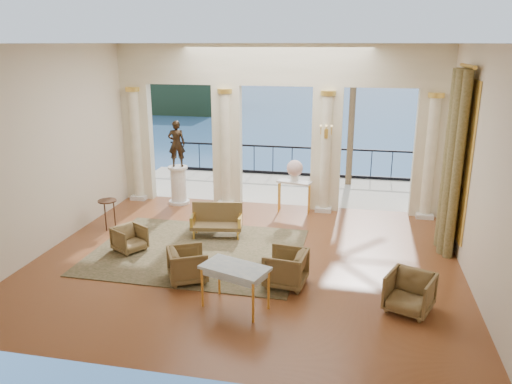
% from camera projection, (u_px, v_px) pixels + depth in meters
% --- Properties ---
extents(floor, '(9.00, 9.00, 0.00)m').
position_uv_depth(floor, '(246.00, 260.00, 10.79)').
color(floor, '#492210').
rests_on(floor, ground).
extents(room_walls, '(9.00, 9.00, 9.00)m').
position_uv_depth(room_walls, '(231.00, 138.00, 8.91)').
color(room_walls, '#EFE2C8').
rests_on(room_walls, ground).
extents(arcade, '(9.00, 0.56, 4.50)m').
position_uv_depth(arcade, '(276.00, 116.00, 13.63)').
color(arcade, beige).
rests_on(arcade, ground).
extents(terrace, '(10.00, 3.60, 0.10)m').
position_uv_depth(terrace, '(285.00, 189.00, 16.24)').
color(terrace, '#BFB49C').
rests_on(terrace, ground).
extents(balustrade, '(9.00, 0.06, 1.03)m').
position_uv_depth(balustrade, '(292.00, 164.00, 17.61)').
color(balustrade, black).
rests_on(balustrade, terrace).
extents(palm_tree, '(2.00, 2.00, 4.50)m').
position_uv_depth(palm_tree, '(355.00, 57.00, 15.42)').
color(palm_tree, '#4C3823').
rests_on(palm_tree, terrace).
extents(headland, '(22.00, 18.00, 6.00)m').
position_uv_depth(headland, '(163.00, 90.00, 83.12)').
color(headland, black).
rests_on(headland, sea).
extents(sea, '(160.00, 160.00, 0.00)m').
position_uv_depth(sea, '(342.00, 122.00, 68.80)').
color(sea, navy).
rests_on(sea, ground).
extents(curtain, '(0.33, 1.40, 4.09)m').
position_uv_depth(curtain, '(453.00, 163.00, 10.79)').
color(curtain, brown).
rests_on(curtain, ground).
extents(window_frame, '(0.04, 1.60, 3.40)m').
position_uv_depth(window_frame, '(463.00, 159.00, 10.73)').
color(window_frame, '#EEBF4E').
rests_on(window_frame, room_walls).
extents(wall_sconce, '(0.30, 0.11, 0.33)m').
position_uv_depth(wall_sconce, '(326.00, 133.00, 13.17)').
color(wall_sconce, '#EEBF4E').
rests_on(wall_sconce, arcade).
extents(rug, '(4.62, 3.61, 0.02)m').
position_uv_depth(rug, '(198.00, 251.00, 11.22)').
color(rug, '#30371E').
rests_on(rug, ground).
extents(armchair_a, '(0.81, 0.83, 0.64)m').
position_uv_depth(armchair_a, '(129.00, 238.00, 11.17)').
color(armchair_a, '#493721').
rests_on(armchair_a, ground).
extents(armchair_b, '(0.95, 0.93, 0.77)m').
position_uv_depth(armchair_b, '(410.00, 291.00, 8.64)').
color(armchair_b, '#493721').
rests_on(armchair_b, ground).
extents(armchair_c, '(0.79, 0.83, 0.78)m').
position_uv_depth(armchair_c, '(286.00, 266.00, 9.57)').
color(armchair_c, '#493721').
rests_on(armchair_c, ground).
extents(armchair_d, '(0.93, 0.94, 0.74)m').
position_uv_depth(armchair_d, '(188.00, 263.00, 9.76)').
color(armchair_d, '#493721').
rests_on(armchair_d, ground).
extents(settee, '(1.29, 0.71, 0.81)m').
position_uv_depth(settee, '(217.00, 220.00, 12.04)').
color(settee, '#493721').
rests_on(settee, ground).
extents(game_table, '(1.30, 0.97, 0.79)m').
position_uv_depth(game_table, '(235.00, 271.00, 8.66)').
color(game_table, '#8FA6B6').
rests_on(game_table, ground).
extents(pedestal, '(0.60, 0.60, 1.11)m').
position_uv_depth(pedestal, '(179.00, 186.00, 14.46)').
color(pedestal, silver).
rests_on(pedestal, ground).
extents(statue, '(0.54, 0.41, 1.32)m').
position_uv_depth(statue, '(177.00, 144.00, 14.10)').
color(statue, black).
rests_on(statue, pedestal).
extents(console_table, '(0.99, 0.57, 0.88)m').
position_uv_depth(console_table, '(294.00, 186.00, 13.65)').
color(console_table, silver).
rests_on(console_table, ground).
extents(urn, '(0.44, 0.44, 0.59)m').
position_uv_depth(urn, '(295.00, 169.00, 13.51)').
color(urn, white).
rests_on(urn, console_table).
extents(side_table, '(0.47, 0.47, 0.76)m').
position_uv_depth(side_table, '(107.00, 204.00, 12.42)').
color(side_table, black).
rests_on(side_table, ground).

